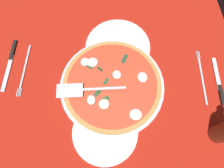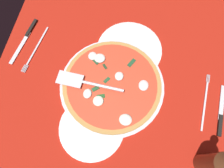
{
  "view_description": "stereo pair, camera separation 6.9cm",
  "coord_description": "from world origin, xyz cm",
  "px_view_note": "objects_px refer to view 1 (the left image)",
  "views": [
    {
      "loc": [
        -26.47,
        5.08,
        67.27
      ],
      "look_at": [
        -2.04,
        2.54,
        2.19
      ],
      "focal_mm": 32.23,
      "sensor_mm": 36.0,
      "label": 1
    },
    {
      "loc": [
        -26.2,
        -1.86,
        67.27
      ],
      "look_at": [
        -2.04,
        2.54,
        2.19
      ],
      "focal_mm": 32.23,
      "sensor_mm": 36.0,
      "label": 2
    }
  ],
  "objects_px": {
    "dinner_plate_right": "(118,47)",
    "place_setting_far": "(17,65)",
    "dinner_plate_left": "(105,132)",
    "pizza_server": "(88,89)",
    "place_setting_near": "(210,81)",
    "pizza": "(112,84)"
  },
  "relations": [
    {
      "from": "dinner_plate_right",
      "to": "place_setting_near",
      "type": "bearing_deg",
      "value": -119.19
    },
    {
      "from": "pizza",
      "to": "place_setting_near",
      "type": "bearing_deg",
      "value": -93.18
    },
    {
      "from": "place_setting_near",
      "to": "dinner_plate_left",
      "type": "bearing_deg",
      "value": 115.03
    },
    {
      "from": "pizza",
      "to": "place_setting_far",
      "type": "bearing_deg",
      "value": 71.08
    },
    {
      "from": "place_setting_near",
      "to": "place_setting_far",
      "type": "relative_size",
      "value": 0.93
    },
    {
      "from": "pizza_server",
      "to": "place_setting_near",
      "type": "relative_size",
      "value": 1.08
    },
    {
      "from": "pizza_server",
      "to": "place_setting_near",
      "type": "distance_m",
      "value": 0.44
    },
    {
      "from": "dinner_plate_right",
      "to": "pizza_server",
      "type": "bearing_deg",
      "value": 145.27
    },
    {
      "from": "dinner_plate_right",
      "to": "place_setting_near",
      "type": "height_order",
      "value": "place_setting_near"
    },
    {
      "from": "pizza",
      "to": "dinner_plate_right",
      "type": "bearing_deg",
      "value": -13.89
    },
    {
      "from": "dinner_plate_right",
      "to": "place_setting_far",
      "type": "relative_size",
      "value": 1.07
    },
    {
      "from": "dinner_plate_left",
      "to": "pizza_server",
      "type": "bearing_deg",
      "value": 17.25
    },
    {
      "from": "dinner_plate_left",
      "to": "dinner_plate_right",
      "type": "xyz_separation_m",
      "value": [
        0.31,
        -0.08,
        0.0
      ]
    },
    {
      "from": "dinner_plate_left",
      "to": "place_setting_far",
      "type": "bearing_deg",
      "value": 47.69
    },
    {
      "from": "dinner_plate_left",
      "to": "dinner_plate_right",
      "type": "height_order",
      "value": "same"
    },
    {
      "from": "pizza_server",
      "to": "place_setting_near",
      "type": "xyz_separation_m",
      "value": [
        -0.0,
        -0.43,
        -0.04
      ]
    },
    {
      "from": "dinner_plate_right",
      "to": "pizza",
      "type": "bearing_deg",
      "value": 166.11
    },
    {
      "from": "dinner_plate_left",
      "to": "pizza_server",
      "type": "xyz_separation_m",
      "value": [
        0.14,
        0.04,
        0.04
      ]
    },
    {
      "from": "pizza_server",
      "to": "place_setting_near",
      "type": "height_order",
      "value": "pizza_server"
    },
    {
      "from": "dinner_plate_right",
      "to": "place_setting_far",
      "type": "height_order",
      "value": "place_setting_far"
    },
    {
      "from": "pizza",
      "to": "place_setting_far",
      "type": "xyz_separation_m",
      "value": [
        0.12,
        0.34,
        -0.01
      ]
    },
    {
      "from": "pizza",
      "to": "place_setting_near",
      "type": "xyz_separation_m",
      "value": [
        -0.02,
        -0.35,
        -0.01
      ]
    }
  ]
}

